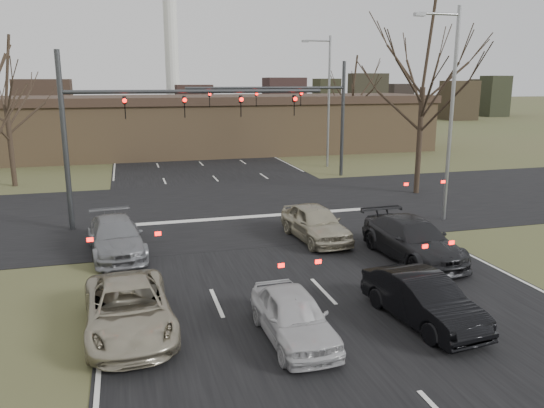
{
  "coord_description": "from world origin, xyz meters",
  "views": [
    {
      "loc": [
        -5.92,
        -12.08,
        6.71
      ],
      "look_at": [
        -0.54,
        7.29,
        2.0
      ],
      "focal_mm": 35.0,
      "sensor_mm": 36.0,
      "label": 1
    }
  ],
  "objects_px": {
    "car_white_sedan": "(293,316)",
    "car_charcoal_sedan": "(413,240)",
    "car_black_hatch": "(423,299)",
    "car_grey_ahead": "(116,237)",
    "streetlight_right_far": "(327,95)",
    "mast_arm_near": "(139,117)",
    "car_silver_suv": "(129,309)",
    "streetlight_right_near": "(449,105)",
    "car_silver_ahead": "(315,223)",
    "building": "(211,124)",
    "mast_arm_far": "(305,105)"
  },
  "relations": [
    {
      "from": "car_silver_ahead",
      "to": "streetlight_right_far",
      "type": "bearing_deg",
      "value": 63.37
    },
    {
      "from": "streetlight_right_near",
      "to": "car_charcoal_sedan",
      "type": "bearing_deg",
      "value": -132.08
    },
    {
      "from": "building",
      "to": "streetlight_right_far",
      "type": "xyz_separation_m",
      "value": [
        7.32,
        -11.0,
        2.92
      ]
    },
    {
      "from": "streetlight_right_near",
      "to": "car_silver_suv",
      "type": "relative_size",
      "value": 2.04
    },
    {
      "from": "mast_arm_near",
      "to": "streetlight_right_near",
      "type": "xyz_separation_m",
      "value": [
        14.05,
        -3.0,
        0.51
      ]
    },
    {
      "from": "streetlight_right_near",
      "to": "mast_arm_far",
      "type": "bearing_deg",
      "value": 101.47
    },
    {
      "from": "car_black_hatch",
      "to": "car_grey_ahead",
      "type": "relative_size",
      "value": 0.87
    },
    {
      "from": "car_black_hatch",
      "to": "streetlight_right_far",
      "type": "bearing_deg",
      "value": 67.55
    },
    {
      "from": "car_grey_ahead",
      "to": "car_silver_suv",
      "type": "bearing_deg",
      "value": -93.15
    },
    {
      "from": "mast_arm_far",
      "to": "car_black_hatch",
      "type": "distance_m",
      "value": 23.62
    },
    {
      "from": "car_black_hatch",
      "to": "car_charcoal_sedan",
      "type": "relative_size",
      "value": 0.8
    },
    {
      "from": "car_grey_ahead",
      "to": "car_silver_ahead",
      "type": "xyz_separation_m",
      "value": [
        8.22,
        -0.34,
        0.06
      ]
    },
    {
      "from": "car_white_sedan",
      "to": "car_grey_ahead",
      "type": "relative_size",
      "value": 0.8
    },
    {
      "from": "streetlight_right_far",
      "to": "car_charcoal_sedan",
      "type": "relative_size",
      "value": 1.89
    },
    {
      "from": "car_silver_ahead",
      "to": "streetlight_right_near",
      "type": "bearing_deg",
      "value": 7.76
    },
    {
      "from": "mast_arm_far",
      "to": "car_black_hatch",
      "type": "xyz_separation_m",
      "value": [
        -4.29,
        -22.83,
        -4.32
      ]
    },
    {
      "from": "streetlight_right_near",
      "to": "car_silver_ahead",
      "type": "bearing_deg",
      "value": -167.94
    },
    {
      "from": "building",
      "to": "car_silver_ahead",
      "type": "height_order",
      "value": "building"
    },
    {
      "from": "streetlight_right_near",
      "to": "car_black_hatch",
      "type": "relative_size",
      "value": 2.37
    },
    {
      "from": "streetlight_right_near",
      "to": "streetlight_right_far",
      "type": "relative_size",
      "value": 1.0
    },
    {
      "from": "mast_arm_far",
      "to": "car_charcoal_sedan",
      "type": "distance_m",
      "value": 18.41
    },
    {
      "from": "streetlight_right_near",
      "to": "car_charcoal_sedan",
      "type": "height_order",
      "value": "streetlight_right_near"
    },
    {
      "from": "streetlight_right_near",
      "to": "car_black_hatch",
      "type": "height_order",
      "value": "streetlight_right_near"
    },
    {
      "from": "mast_arm_near",
      "to": "mast_arm_far",
      "type": "distance_m",
      "value": 15.17
    },
    {
      "from": "mast_arm_far",
      "to": "car_grey_ahead",
      "type": "distance_m",
      "value": 19.51
    },
    {
      "from": "car_black_hatch",
      "to": "car_charcoal_sedan",
      "type": "xyz_separation_m",
      "value": [
        2.56,
        4.99,
        0.07
      ]
    },
    {
      "from": "streetlight_right_far",
      "to": "car_silver_suv",
      "type": "height_order",
      "value": "streetlight_right_far"
    },
    {
      "from": "building",
      "to": "car_silver_ahead",
      "type": "distance_m",
      "value": 29.58
    },
    {
      "from": "streetlight_right_far",
      "to": "car_grey_ahead",
      "type": "xyz_separation_m",
      "value": [
        -15.82,
        -18.18,
        -4.88
      ]
    },
    {
      "from": "building",
      "to": "mast_arm_near",
      "type": "height_order",
      "value": "mast_arm_near"
    },
    {
      "from": "car_white_sedan",
      "to": "car_black_hatch",
      "type": "height_order",
      "value": "car_black_hatch"
    },
    {
      "from": "car_white_sedan",
      "to": "car_silver_suv",
      "type": "bearing_deg",
      "value": 157.91
    },
    {
      "from": "building",
      "to": "car_silver_ahead",
      "type": "bearing_deg",
      "value": -90.55
    },
    {
      "from": "car_black_hatch",
      "to": "mast_arm_near",
      "type": "bearing_deg",
      "value": 112.08
    },
    {
      "from": "car_white_sedan",
      "to": "mast_arm_far",
      "type": "bearing_deg",
      "value": 69.14
    },
    {
      "from": "car_white_sedan",
      "to": "car_charcoal_sedan",
      "type": "height_order",
      "value": "car_charcoal_sedan"
    },
    {
      "from": "car_charcoal_sedan",
      "to": "streetlight_right_far",
      "type": "bearing_deg",
      "value": 75.05
    },
    {
      "from": "streetlight_right_far",
      "to": "mast_arm_near",
      "type": "bearing_deg",
      "value": -136.11
    },
    {
      "from": "mast_arm_near",
      "to": "car_black_hatch",
      "type": "xyz_separation_m",
      "value": [
        7.13,
        -12.83,
        -4.38
      ]
    },
    {
      "from": "building",
      "to": "car_black_hatch",
      "type": "distance_m",
      "value": 37.88
    },
    {
      "from": "car_white_sedan",
      "to": "car_silver_ahead",
      "type": "bearing_deg",
      "value": 65.01
    },
    {
      "from": "car_charcoal_sedan",
      "to": "car_silver_ahead",
      "type": "bearing_deg",
      "value": 127.24
    },
    {
      "from": "building",
      "to": "car_grey_ahead",
      "type": "bearing_deg",
      "value": -106.24
    },
    {
      "from": "car_grey_ahead",
      "to": "car_white_sedan",
      "type": "bearing_deg",
      "value": -68.49
    },
    {
      "from": "mast_arm_near",
      "to": "streetlight_right_far",
      "type": "xyz_separation_m",
      "value": [
        14.55,
        14.0,
        0.51
      ]
    },
    {
      "from": "building",
      "to": "streetlight_right_near",
      "type": "relative_size",
      "value": 4.24
    },
    {
      "from": "car_black_hatch",
      "to": "car_grey_ahead",
      "type": "xyz_separation_m",
      "value": [
        -8.4,
        8.64,
        0.01
      ]
    },
    {
      "from": "car_silver_suv",
      "to": "car_charcoal_sedan",
      "type": "xyz_separation_m",
      "value": [
        10.56,
        3.4,
        0.09
      ]
    },
    {
      "from": "car_silver_ahead",
      "to": "car_charcoal_sedan",
      "type": "bearing_deg",
      "value": -54.67
    },
    {
      "from": "car_charcoal_sedan",
      "to": "car_white_sedan",
      "type": "bearing_deg",
      "value": -144.4
    }
  ]
}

